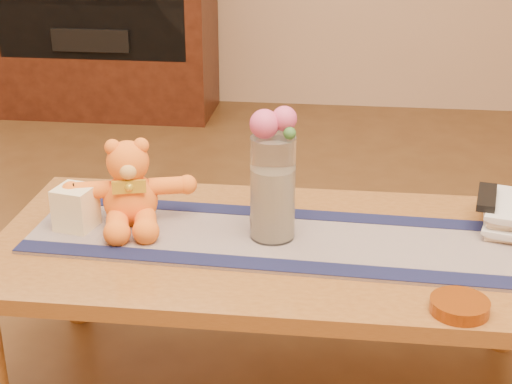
# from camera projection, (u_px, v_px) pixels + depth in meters

# --- Properties ---
(coffee_table_top) EXTENTS (1.40, 0.70, 0.04)m
(coffee_table_top) POSITION_uv_depth(u_px,v_px,m) (276.00, 248.00, 1.91)
(coffee_table_top) COLOR brown
(coffee_table_top) RESTS_ON floor
(table_leg_bl) EXTENTS (0.07, 0.07, 0.41)m
(table_leg_bl) POSITION_uv_depth(u_px,v_px,m) (75.00, 260.00, 2.34)
(table_leg_bl) COLOR brown
(table_leg_bl) RESTS_ON floor
(table_leg_br) EXTENTS (0.07, 0.07, 0.41)m
(table_leg_br) POSITION_uv_depth(u_px,v_px,m) (508.00, 285.00, 2.19)
(table_leg_br) COLOR brown
(table_leg_br) RESTS_ON floor
(persian_runner) EXTENTS (1.21, 0.40, 0.01)m
(persian_runner) POSITION_uv_depth(u_px,v_px,m) (271.00, 238.00, 1.91)
(persian_runner) COLOR #1B1D4D
(persian_runner) RESTS_ON coffee_table_top
(runner_border_near) EXTENTS (1.20, 0.11, 0.00)m
(runner_border_near) POSITION_uv_depth(u_px,v_px,m) (262.00, 264.00, 1.78)
(runner_border_near) COLOR #121638
(runner_border_near) RESTS_ON persian_runner
(runner_border_far) EXTENTS (1.20, 0.11, 0.00)m
(runner_border_far) POSITION_uv_depth(u_px,v_px,m) (279.00, 213.00, 2.04)
(runner_border_far) COLOR #121638
(runner_border_far) RESTS_ON persian_runner
(teddy_bear) EXTENTS (0.37, 0.33, 0.21)m
(teddy_bear) POSITION_uv_depth(u_px,v_px,m) (129.00, 183.00, 1.95)
(teddy_bear) COLOR orange
(teddy_bear) RESTS_ON persian_runner
(pillar_candle) EXTENTS (0.11, 0.11, 0.11)m
(pillar_candle) POSITION_uv_depth(u_px,v_px,m) (76.00, 208.00, 1.94)
(pillar_candle) COLOR #FFF0BB
(pillar_candle) RESTS_ON persian_runner
(candle_wick) EXTENTS (0.00, 0.00, 0.01)m
(candle_wick) POSITION_uv_depth(u_px,v_px,m) (74.00, 185.00, 1.92)
(candle_wick) COLOR black
(candle_wick) RESTS_ON pillar_candle
(glass_vase) EXTENTS (0.11, 0.11, 0.26)m
(glass_vase) POSITION_uv_depth(u_px,v_px,m) (273.00, 188.00, 1.86)
(glass_vase) COLOR silver
(glass_vase) RESTS_ON persian_runner
(potpourri_fill) EXTENTS (0.09, 0.09, 0.18)m
(potpourri_fill) POSITION_uv_depth(u_px,v_px,m) (273.00, 203.00, 1.88)
(potpourri_fill) COLOR beige
(potpourri_fill) RESTS_ON glass_vase
(rose_left) EXTENTS (0.07, 0.07, 0.07)m
(rose_left) POSITION_uv_depth(u_px,v_px,m) (264.00, 124.00, 1.79)
(rose_left) COLOR #CD4877
(rose_left) RESTS_ON glass_vase
(rose_right) EXTENTS (0.06, 0.06, 0.06)m
(rose_right) POSITION_uv_depth(u_px,v_px,m) (284.00, 119.00, 1.79)
(rose_right) COLOR #CD4877
(rose_right) RESTS_ON glass_vase
(blue_flower_back) EXTENTS (0.04, 0.04, 0.04)m
(blue_flower_back) POSITION_uv_depth(u_px,v_px,m) (279.00, 122.00, 1.83)
(blue_flower_back) COLOR #4E63AA
(blue_flower_back) RESTS_ON glass_vase
(blue_flower_side) EXTENTS (0.04, 0.04, 0.04)m
(blue_flower_side) POSITION_uv_depth(u_px,v_px,m) (262.00, 126.00, 1.82)
(blue_flower_side) COLOR #4E63AA
(blue_flower_side) RESTS_ON glass_vase
(leaf_sprig) EXTENTS (0.03, 0.03, 0.03)m
(leaf_sprig) POSITION_uv_depth(u_px,v_px,m) (290.00, 133.00, 1.78)
(leaf_sprig) COLOR #33662D
(leaf_sprig) RESTS_ON glass_vase
(bronze_ball) EXTENTS (0.08, 0.08, 0.08)m
(bronze_ball) POSITION_uv_depth(u_px,v_px,m) (264.00, 219.00, 1.92)
(bronze_ball) COLOR #463317
(bronze_ball) RESTS_ON persian_runner
(book_bottom) EXTENTS (0.20, 0.24, 0.02)m
(book_bottom) POSITION_uv_depth(u_px,v_px,m) (484.00, 222.00, 1.98)
(book_bottom) COLOR beige
(book_bottom) RESTS_ON coffee_table_top
(book_lower) EXTENTS (0.22, 0.26, 0.02)m
(book_lower) POSITION_uv_depth(u_px,v_px,m) (486.00, 216.00, 1.97)
(book_lower) COLOR beige
(book_lower) RESTS_ON book_bottom
(book_upper) EXTENTS (0.18, 0.24, 0.02)m
(book_upper) POSITION_uv_depth(u_px,v_px,m) (483.00, 208.00, 1.97)
(book_upper) COLOR beige
(book_upper) RESTS_ON book_lower
(book_top) EXTENTS (0.21, 0.26, 0.02)m
(book_top) POSITION_uv_depth(u_px,v_px,m) (488.00, 203.00, 1.96)
(book_top) COLOR beige
(book_top) RESTS_ON book_upper
(tv_remote) EXTENTS (0.07, 0.17, 0.02)m
(tv_remote) POSITION_uv_depth(u_px,v_px,m) (487.00, 197.00, 1.94)
(tv_remote) COLOR black
(tv_remote) RESTS_ON book_top
(amber_dish) EXTENTS (0.12, 0.12, 0.03)m
(amber_dish) POSITION_uv_depth(u_px,v_px,m) (460.00, 306.00, 1.60)
(amber_dish) COLOR #BF5914
(amber_dish) RESTS_ON coffee_table_top
(media_cabinet) EXTENTS (1.20, 0.50, 1.10)m
(media_cabinet) POSITION_uv_depth(u_px,v_px,m) (104.00, 15.00, 4.27)
(media_cabinet) COLOR black
(media_cabinet) RESTS_ON floor
(cabinet_cavity) EXTENTS (1.02, 0.03, 0.61)m
(cabinet_cavity) POSITION_uv_depth(u_px,v_px,m) (89.00, 2.00, 4.01)
(cabinet_cavity) COLOR black
(cabinet_cavity) RESTS_ON media_cabinet
(stereo_lower) EXTENTS (0.42, 0.28, 0.12)m
(stereo_lower) POSITION_uv_depth(u_px,v_px,m) (98.00, 36.00, 4.18)
(stereo_lower) COLOR black
(stereo_lower) RESTS_ON media_cabinet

